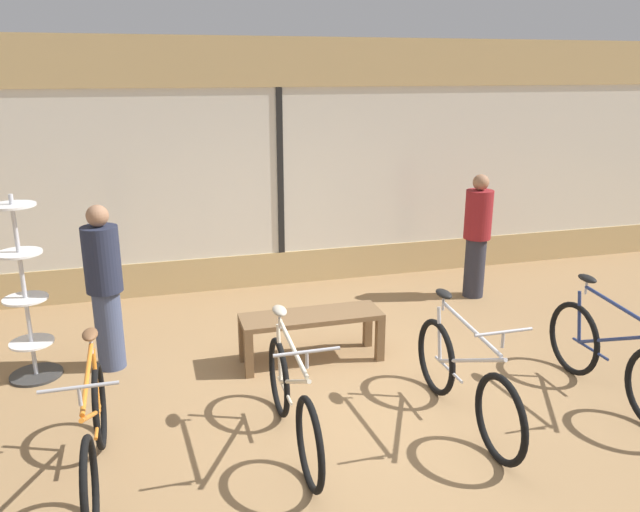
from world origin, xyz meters
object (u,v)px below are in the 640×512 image
object	(u,v)px
bicycle_right	(464,380)
bicycle_far_right	(611,358)
customer_by_window	(477,234)
display_bench	(311,323)
accessory_rack	(26,305)
bicycle_left	(292,402)
bicycle_far_left	(95,436)
customer_near_rack	(105,285)

from	to	relation	value
bicycle_right	bicycle_far_right	world-z (taller)	bicycle_far_right
bicycle_right	customer_by_window	size ratio (longest dim) A/B	1.11
bicycle_right	display_bench	size ratio (longest dim) A/B	1.26
accessory_rack	bicycle_left	bearing A→B (deg)	-40.09
bicycle_right	display_bench	xyz separation A→B (m)	(-0.91, 1.44, 0.03)
bicycle_far_left	customer_near_rack	size ratio (longest dim) A/B	1.04
bicycle_right	customer_by_window	world-z (taller)	customer_by_window
display_bench	accessory_rack	bearing A→B (deg)	171.59
bicycle_left	bicycle_far_left	bearing A→B (deg)	-176.47
bicycle_far_right	customer_by_window	distance (m)	2.71
bicycle_far_right	customer_by_window	size ratio (longest dim) A/B	1.11
accessory_rack	display_bench	world-z (taller)	accessory_rack
bicycle_far_right	accessory_rack	world-z (taller)	accessory_rack
customer_by_window	bicycle_far_left	bearing A→B (deg)	-148.59
bicycle_far_left	bicycle_right	size ratio (longest dim) A/B	0.97
bicycle_far_left	bicycle_far_right	xyz separation A→B (m)	(4.29, 0.04, 0.01)
bicycle_far_left	display_bench	bearing A→B (deg)	37.07
customer_near_rack	customer_by_window	size ratio (longest dim) A/B	1.03
bicycle_right	accessory_rack	bearing A→B (deg)	152.68
bicycle_far_right	customer_by_window	world-z (taller)	customer_by_window
bicycle_far_left	accessory_rack	bearing A→B (deg)	109.98
display_bench	customer_near_rack	size ratio (longest dim) A/B	0.86
customer_by_window	customer_near_rack	bearing A→B (deg)	-169.12
bicycle_far_left	bicycle_far_right	size ratio (longest dim) A/B	0.97
bicycle_far_left	bicycle_right	distance (m)	2.86
display_bench	customer_by_window	distance (m)	2.81
accessory_rack	customer_by_window	world-z (taller)	accessory_rack
display_bench	customer_by_window	world-z (taller)	customer_by_window
bicycle_far_left	bicycle_far_right	world-z (taller)	bicycle_far_right
bicycle_left	customer_near_rack	xyz separation A→B (m)	(-1.40, 1.77, 0.48)
bicycle_left	display_bench	size ratio (longest dim) A/B	1.20
bicycle_right	accessory_rack	size ratio (longest dim) A/B	1.00
bicycle_right	customer_near_rack	bearing A→B (deg)	147.18
bicycle_far_left	bicycle_right	bearing A→B (deg)	0.66
accessory_rack	display_bench	xyz separation A→B (m)	(2.62, -0.39, -0.32)
bicycle_far_right	bicycle_right	bearing A→B (deg)	-179.79
bicycle_far_left	bicycle_right	xyz separation A→B (m)	(2.86, 0.03, 0.00)
bicycle_left	customer_near_rack	distance (m)	2.31
display_bench	customer_by_window	bearing A→B (deg)	26.45
display_bench	customer_near_rack	distance (m)	2.01
bicycle_left	display_bench	world-z (taller)	bicycle_left
bicycle_right	customer_near_rack	world-z (taller)	customer_near_rack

